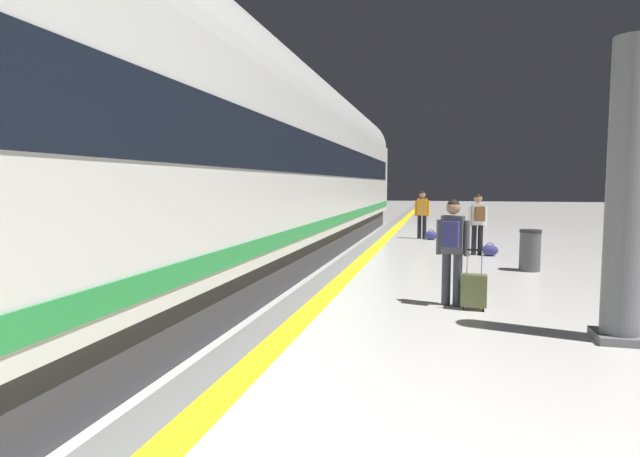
% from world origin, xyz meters
% --- Properties ---
extents(safety_line_strip, '(0.36, 80.00, 0.01)m').
position_xyz_m(safety_line_strip, '(-0.80, 10.00, 0.00)').
color(safety_line_strip, yellow).
rests_on(safety_line_strip, ground).
extents(tactile_edge_band, '(0.61, 80.00, 0.01)m').
position_xyz_m(tactile_edge_band, '(-1.12, 10.00, 0.00)').
color(tactile_edge_band, slate).
rests_on(tactile_edge_band, ground).
extents(high_speed_train, '(2.94, 33.28, 4.97)m').
position_xyz_m(high_speed_train, '(-2.89, 8.79, 2.50)').
color(high_speed_train, '#38383D').
rests_on(high_speed_train, ground).
extents(passenger_near, '(0.51, 0.38, 1.66)m').
position_xyz_m(passenger_near, '(1.28, 8.27, 0.99)').
color(passenger_near, '#383842').
rests_on(passenger_near, ground).
extents(suitcase_near, '(0.39, 0.26, 0.93)m').
position_xyz_m(suitcase_near, '(1.60, 8.07, 0.30)').
color(suitcase_near, '#596038').
rests_on(suitcase_near, ground).
extents(passenger_mid, '(0.52, 0.23, 1.66)m').
position_xyz_m(passenger_mid, '(0.45, 18.22, 0.96)').
color(passenger_mid, black).
rests_on(passenger_mid, ground).
extents(duffel_bag_mid, '(0.44, 0.26, 0.36)m').
position_xyz_m(duffel_bag_mid, '(0.77, 17.94, 0.15)').
color(duffel_bag_mid, navy).
rests_on(duffel_bag_mid, ground).
extents(passenger_far, '(0.49, 0.38, 1.63)m').
position_xyz_m(passenger_far, '(2.06, 14.36, 0.97)').
color(passenger_far, black).
rests_on(passenger_far, ground).
extents(duffel_bag_far, '(0.44, 0.26, 0.36)m').
position_xyz_m(duffel_bag_far, '(2.37, 14.25, 0.15)').
color(duffel_bag_far, navy).
rests_on(duffel_bag_far, ground).
extents(platform_pillar, '(0.56, 0.56, 3.60)m').
position_xyz_m(platform_pillar, '(3.23, 6.87, 1.72)').
color(platform_pillar, slate).
rests_on(platform_pillar, ground).
extents(waste_bin, '(0.46, 0.46, 0.91)m').
position_xyz_m(waste_bin, '(3.01, 11.99, 0.46)').
color(waste_bin, '#4C4C51').
rests_on(waste_bin, ground).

